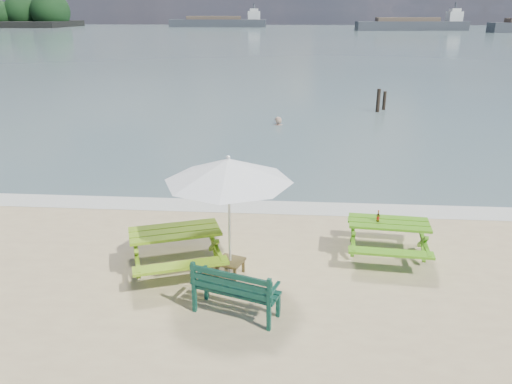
# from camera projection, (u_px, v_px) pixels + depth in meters

# --- Properties ---
(sea) EXTENTS (300.00, 300.00, 0.00)m
(sea) POSITION_uv_depth(u_px,v_px,m) (294.00, 38.00, 88.00)
(sea) COLOR slate
(sea) RESTS_ON ground
(foam_strip) EXTENTS (22.00, 0.90, 0.01)m
(foam_strip) POSITION_uv_depth(u_px,v_px,m) (276.00, 207.00, 12.74)
(foam_strip) COLOR silver
(foam_strip) RESTS_ON ground
(picnic_table_left) EXTENTS (2.25, 2.36, 0.81)m
(picnic_table_left) POSITION_uv_depth(u_px,v_px,m) (176.00, 250.00, 9.63)
(picnic_table_left) COLOR #719D17
(picnic_table_left) RESTS_ON ground
(picnic_table_right) EXTENTS (1.74, 1.90, 0.76)m
(picnic_table_right) POSITION_uv_depth(u_px,v_px,m) (387.00, 239.00, 10.14)
(picnic_table_right) COLOR #4D9516
(picnic_table_right) RESTS_ON ground
(park_bench) EXTENTS (1.51, 0.91, 0.88)m
(park_bench) POSITION_uv_depth(u_px,v_px,m) (236.00, 299.00, 8.21)
(park_bench) COLOR #0D3A2D
(park_bench) RESTS_ON ground
(side_table) EXTENTS (0.59, 0.59, 0.30)m
(side_table) POSITION_uv_depth(u_px,v_px,m) (230.00, 267.00, 9.48)
(side_table) COLOR brown
(side_table) RESTS_ON ground
(patio_umbrella) EXTENTS (2.96, 2.96, 2.30)m
(patio_umbrella) POSITION_uv_depth(u_px,v_px,m) (228.00, 170.00, 8.81)
(patio_umbrella) COLOR silver
(patio_umbrella) RESTS_ON ground
(beer_bottle) EXTENTS (0.06, 0.06, 0.23)m
(beer_bottle) POSITION_uv_depth(u_px,v_px,m) (378.00, 218.00, 10.00)
(beer_bottle) COLOR #8D5314
(beer_bottle) RESTS_ON picnic_table_right
(swimmer) EXTENTS (0.69, 0.53, 1.70)m
(swimmer) POSITION_uv_depth(u_px,v_px,m) (278.00, 136.00, 22.07)
(swimmer) COLOR tan
(swimmer) RESTS_ON ground
(mooring_pilings) EXTENTS (0.57, 0.77, 1.33)m
(mooring_pilings) POSITION_uv_depth(u_px,v_px,m) (381.00, 103.00, 24.70)
(mooring_pilings) COLOR black
(mooring_pilings) RESTS_ON ground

